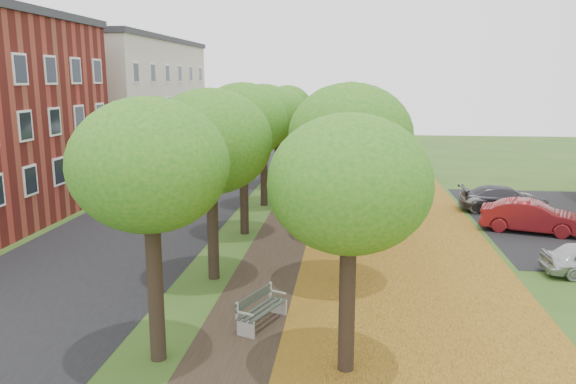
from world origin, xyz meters
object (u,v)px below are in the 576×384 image
(bench, at_px, (261,309))
(car_grey, at_px, (504,199))
(car_red, at_px, (531,217))
(car_white, at_px, (504,199))

(bench, distance_m, car_grey, 19.06)
(bench, bearing_deg, car_red, -21.12)
(car_red, distance_m, car_grey, 4.22)
(car_red, bearing_deg, bench, 152.89)
(bench, xyz_separation_m, car_grey, (10.90, 15.63, 0.20))
(car_red, xyz_separation_m, car_white, (-0.13, 4.36, -0.11))
(bench, relative_size, car_grey, 0.44)
(car_red, height_order, car_grey, car_red)
(car_red, distance_m, car_white, 4.36)
(bench, distance_m, car_white, 19.17)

